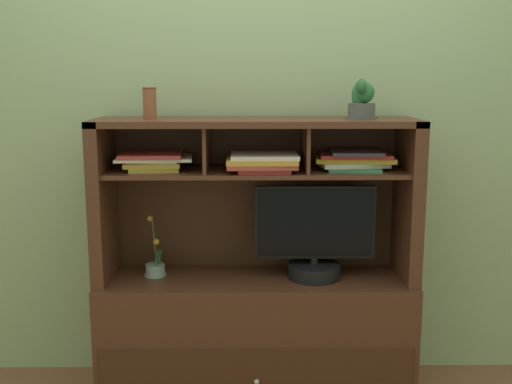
% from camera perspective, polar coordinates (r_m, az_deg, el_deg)
% --- Properties ---
extents(back_wall, '(6.00, 0.02, 2.80)m').
position_cam_1_polar(back_wall, '(3.09, -0.05, 8.22)').
color(back_wall, '#99B082').
rests_on(back_wall, ground).
extents(media_console, '(1.49, 0.48, 1.34)m').
position_cam_1_polar(media_console, '(3.04, -0.00, -10.63)').
color(media_console, '#502A1C').
rests_on(media_console, ground).
extents(tv_monitor, '(0.56, 0.25, 0.44)m').
position_cam_1_polar(tv_monitor, '(2.92, 5.45, -4.58)').
color(tv_monitor, black).
rests_on(tv_monitor, media_console).
extents(potted_orchid, '(0.11, 0.11, 0.29)m').
position_cam_1_polar(potted_orchid, '(3.02, -9.31, -6.83)').
color(potted_orchid, '#869C9C').
rests_on(potted_orchid, media_console).
extents(magazine_stack_left, '(0.33, 0.28, 0.08)m').
position_cam_1_polar(magazine_stack_left, '(2.80, 0.60, 2.79)').
color(magazine_stack_left, '#A23030').
rests_on(magazine_stack_left, media_console).
extents(magazine_stack_centre, '(0.37, 0.28, 0.09)m').
position_cam_1_polar(magazine_stack_centre, '(2.89, 9.11, 2.95)').
color(magazine_stack_centre, '#3F795A').
rests_on(magazine_stack_centre, media_console).
extents(magazine_stack_right, '(0.36, 0.27, 0.08)m').
position_cam_1_polar(magazine_stack_right, '(2.87, -9.48, 2.86)').
color(magazine_stack_right, '#B59339').
rests_on(magazine_stack_right, media_console).
extents(potted_succulent, '(0.14, 0.14, 0.18)m').
position_cam_1_polar(potted_succulent, '(2.88, 9.79, 8.18)').
color(potted_succulent, '#4B4E4A').
rests_on(potted_succulent, media_console).
extents(ceramic_vase, '(0.06, 0.06, 0.14)m').
position_cam_1_polar(ceramic_vase, '(2.86, -9.82, 8.15)').
color(ceramic_vase, brown).
rests_on(ceramic_vase, media_console).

